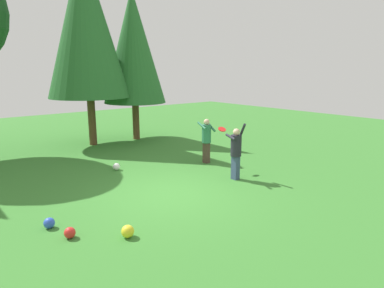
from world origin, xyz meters
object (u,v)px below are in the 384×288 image
at_px(frisbee, 222,129).
at_px(ball_blue, 49,223).
at_px(person_catcher, 206,137).
at_px(ball_red, 70,233).
at_px(tree_right, 133,47).
at_px(ball_yellow, 128,231).
at_px(tree_center, 86,24).
at_px(ball_white, 116,167).
at_px(person_thrower, 236,149).

distance_m(frisbee, ball_blue, 6.19).
relative_size(person_catcher, ball_red, 7.05).
xyz_separation_m(ball_blue, ball_red, (0.19, -0.73, -0.00)).
bearing_deg(tree_right, ball_yellow, -121.28).
height_order(ball_blue, ball_yellow, ball_yellow).
distance_m(ball_blue, ball_yellow, 1.86).
distance_m(frisbee, tree_center, 8.00).
bearing_deg(tree_right, ball_white, -127.61).
height_order(person_catcher, ball_blue, person_catcher).
bearing_deg(person_catcher, ball_red, -54.98).
relative_size(frisbee, ball_white, 1.27).
height_order(frisbee, tree_right, tree_right).
height_order(person_thrower, frisbee, person_thrower).
bearing_deg(ball_yellow, ball_white, 65.62).
bearing_deg(frisbee, ball_yellow, -155.67).
distance_m(person_catcher, tree_right, 6.58).
bearing_deg(tree_right, ball_blue, -131.47).
xyz_separation_m(person_thrower, ball_blue, (-5.67, 0.25, -0.86)).
bearing_deg(person_thrower, person_catcher, 3.34).
distance_m(person_catcher, frisbee, 1.17).
xyz_separation_m(person_catcher, ball_yellow, (-5.10, -3.25, -0.85)).
bearing_deg(ball_blue, tree_center, 60.32).
relative_size(person_thrower, person_catcher, 1.09).
height_order(ball_blue, ball_white, ball_white).
relative_size(ball_white, tree_right, 0.03).
bearing_deg(ball_blue, frisbee, 6.92).
height_order(ball_blue, ball_red, ball_blue).
bearing_deg(frisbee, ball_white, 140.38).
xyz_separation_m(person_catcher, ball_red, (-6.05, -2.51, -0.87)).
height_order(ball_red, tree_right, tree_right).
bearing_deg(ball_white, tree_right, 52.39).
bearing_deg(person_thrower, ball_blue, 106.51).
bearing_deg(ball_blue, ball_red, -75.46).
relative_size(ball_blue, tree_center, 0.03).
relative_size(ball_white, tree_center, 0.03).
distance_m(person_thrower, person_catcher, 2.11).
distance_m(ball_blue, ball_red, 0.76).
bearing_deg(ball_red, frisbee, 14.11).
xyz_separation_m(ball_blue, ball_yellow, (1.13, -1.47, 0.01)).
bearing_deg(tree_right, person_thrower, -96.20).
bearing_deg(ball_blue, tree_right, 48.53).
xyz_separation_m(ball_blue, tree_center, (4.26, 7.48, 5.25)).
bearing_deg(ball_blue, ball_yellow, -52.43).
distance_m(person_thrower, ball_white, 4.22).
bearing_deg(tree_right, ball_red, -127.95).
height_order(frisbee, ball_yellow, frisbee).
bearing_deg(ball_white, ball_blue, -136.19).
relative_size(frisbee, tree_center, 0.04).
distance_m(frisbee, ball_red, 6.14).
relative_size(person_thrower, tree_right, 0.25).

